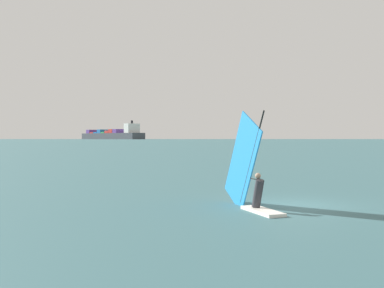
% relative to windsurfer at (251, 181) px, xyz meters
% --- Properties ---
extents(ground_plane, '(4000.00, 4000.00, 0.00)m').
position_rel_windsurfer_xyz_m(ground_plane, '(2.10, 0.40, -1.10)').
color(ground_plane, '#386066').
extents(windsurfer, '(0.74, 4.47, 4.14)m').
position_rel_windsurfer_xyz_m(windsurfer, '(0.00, 0.00, 0.00)').
color(windsurfer, white).
rests_on(windsurfer, ground_plane).
extents(cargo_ship, '(105.22, 183.95, 36.28)m').
position_rel_windsurfer_xyz_m(cargo_ship, '(128.33, 894.65, 7.88)').
color(cargo_ship, '#3F444C').
rests_on(cargo_ship, ground_plane).
extents(distant_headland, '(1375.66, 351.99, 34.45)m').
position_rel_windsurfer_xyz_m(distant_headland, '(478.65, 1312.61, 16.13)').
color(distant_headland, '#756B56').
rests_on(distant_headland, ground_plane).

